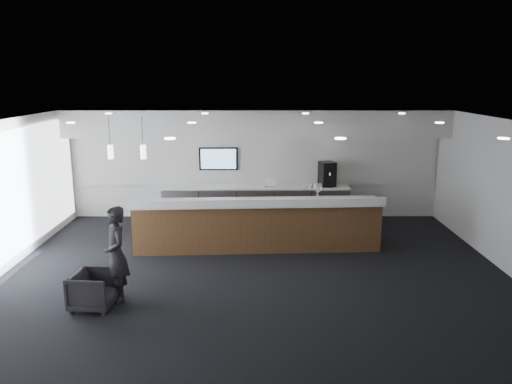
{
  "coord_description": "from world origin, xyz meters",
  "views": [
    {
      "loc": [
        -0.0,
        -9.5,
        3.81
      ],
      "look_at": [
        0.02,
        1.3,
        1.32
      ],
      "focal_mm": 35.0,
      "sensor_mm": 36.0,
      "label": 1
    }
  ],
  "objects_px": {
    "service_counter": "(257,224)",
    "armchair": "(94,290)",
    "coffee_machine": "(327,174)",
    "lounge_guest": "(116,254)"
  },
  "relations": [
    {
      "from": "coffee_machine",
      "to": "armchair",
      "type": "xyz_separation_m",
      "value": [
        -4.66,
        -5.35,
        -0.96
      ]
    },
    {
      "from": "service_counter",
      "to": "armchair",
      "type": "distance_m",
      "value": 4.08
    },
    {
      "from": "coffee_machine",
      "to": "armchair",
      "type": "height_order",
      "value": "coffee_machine"
    },
    {
      "from": "service_counter",
      "to": "armchair",
      "type": "height_order",
      "value": "service_counter"
    },
    {
      "from": "service_counter",
      "to": "lounge_guest",
      "type": "bearing_deg",
      "value": -135.47
    },
    {
      "from": "armchair",
      "to": "service_counter",
      "type": "bearing_deg",
      "value": -37.27
    },
    {
      "from": "coffee_machine",
      "to": "lounge_guest",
      "type": "height_order",
      "value": "lounge_guest"
    },
    {
      "from": "coffee_machine",
      "to": "armchair",
      "type": "distance_m",
      "value": 7.16
    },
    {
      "from": "coffee_machine",
      "to": "service_counter",
      "type": "bearing_deg",
      "value": -143.3
    },
    {
      "from": "service_counter",
      "to": "lounge_guest",
      "type": "xyz_separation_m",
      "value": [
        -2.45,
        -2.66,
        0.26
      ]
    }
  ]
}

